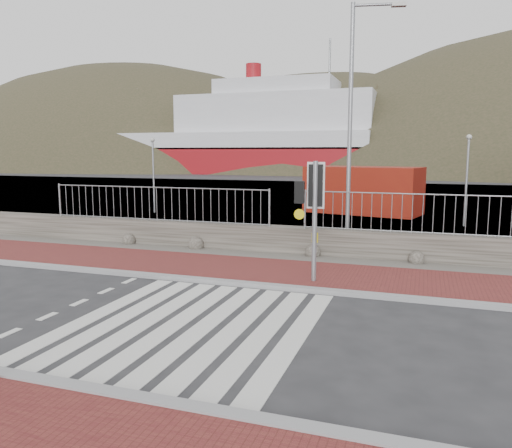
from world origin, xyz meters
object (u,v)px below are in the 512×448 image
(shipping_container, at_px, (363,190))
(ferry, at_px, (238,139))
(traffic_signal_far, at_px, (313,196))
(streetlight, at_px, (354,116))

(shipping_container, bearing_deg, ferry, 131.70)
(ferry, height_order, shipping_container, ferry)
(ferry, relative_size, shipping_container, 8.18)
(traffic_signal_far, distance_m, shipping_container, 15.57)
(traffic_signal_far, height_order, streetlight, streetlight)
(streetlight, distance_m, shipping_container, 11.68)
(ferry, xyz_separation_m, shipping_container, (25.66, -48.59, -4.09))
(ferry, relative_size, streetlight, 6.26)
(traffic_signal_far, relative_size, shipping_container, 0.51)
(ferry, xyz_separation_m, streetlight, (26.62, -59.77, -0.86))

